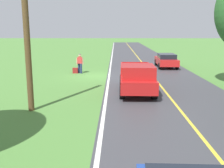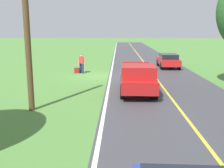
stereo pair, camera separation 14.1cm
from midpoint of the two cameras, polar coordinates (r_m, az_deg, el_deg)
The scene contains 9 objects.
ground_plane at distance 22.06m, azimuth -3.60°, elevation 1.69°, with size 200.00×200.00×0.00m, color #4C7F38.
road_surface at distance 22.21m, azimuth 8.69°, elevation 1.65°, with size 7.70×120.00×0.00m, color #3D3D42.
lane_edge_line at distance 22.01m, azimuth -0.82°, elevation 1.70°, with size 0.16×117.60×0.00m, color silver.
lane_centre_line at distance 22.21m, azimuth 8.69°, elevation 1.66°, with size 0.14×117.60×0.00m, color gold.
hitchhiker_walking at distance 23.62m, azimuth -7.12°, elevation 4.69°, with size 0.62×0.51×1.75m.
suitcase_carried at distance 23.71m, azimuth -8.10°, elevation 2.90°, with size 0.20×0.46×0.50m, color maroon.
pickup_truck_passing at distance 16.10m, azimuth 5.17°, elevation 1.43°, with size 2.18×5.44×1.82m.
sedan_near_oncoming at distance 27.68m, azimuth 11.50°, elevation 5.09°, with size 2.00×4.44×1.41m.
utility_pole_roadside at distance 12.82m, azimuth -18.49°, elevation 13.76°, with size 0.28×0.28×8.82m, color brown.
Camera 1 is at (-1.61, 21.67, 3.81)m, focal length 42.32 mm.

